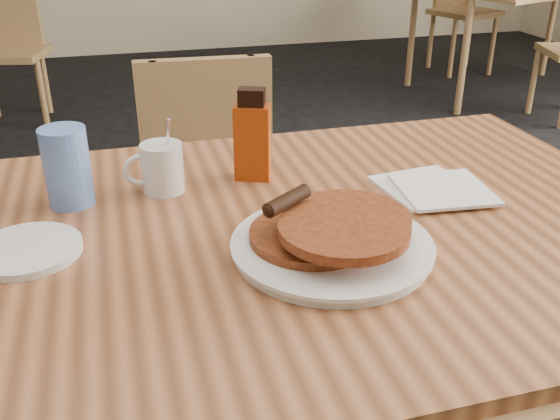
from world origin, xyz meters
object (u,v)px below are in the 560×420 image
Objects in this scene: blue_tumbler at (67,167)px; chair_main_far at (214,185)px; coffee_mug at (161,167)px; pancake_plate at (332,238)px; syrup_bottle at (252,138)px; chair_wall_extra at (8,34)px; main_table at (285,247)px.

chair_main_far is at bearing 59.30° from blue_tumbler.
pancake_plate is at bearing -38.24° from coffee_mug.
syrup_bottle is (0.17, 0.02, 0.03)m from coffee_mug.
syrup_bottle reaches higher than chair_main_far.
pancake_plate is at bearing -62.29° from chair_wall_extra.
coffee_mug reaches higher than blue_tumbler.
syrup_bottle is (-0.00, 0.21, 0.12)m from main_table.
chair_wall_extra is at bearing 116.13° from coffee_mug.
chair_main_far is 5.95× the size of coffee_mug.
chair_wall_extra reaches higher than chair_main_far.
chair_main_far is 0.74m from blue_tumbler.
coffee_mug reaches higher than chair_wall_extra.
chair_main_far is 0.64m from syrup_bottle.
coffee_mug is 1.03× the size of blue_tumbler.
blue_tumbler reaches higher than pancake_plate.
blue_tumbler reaches higher than chair_wall_extra.
syrup_bottle is at bearing 91.00° from main_table.
main_table is 0.78m from chair_main_far.
main_table is at bearing -62.62° from chair_wall_extra.
coffee_mug is at bearing 4.08° from blue_tumbler.
chair_wall_extra is 6.30× the size of blue_tumbler.
coffee_mug is 0.18m from syrup_bottle.
coffee_mug is at bearing 127.21° from pancake_plate.
main_table is at bearing -33.01° from coffee_mug.
chair_main_far is 0.97× the size of chair_wall_extra.
blue_tumbler is (-0.34, -0.57, 0.32)m from chair_main_far.
blue_tumbler is at bearing -67.86° from chair_wall_extra.
chair_main_far is 2.59m from chair_wall_extra.
main_table is 9.87× the size of blue_tumbler.
coffee_mug is (-0.22, 0.29, 0.02)m from pancake_plate.
blue_tumbler is at bearing 151.49° from main_table.
blue_tumbler is (-0.38, 0.28, 0.04)m from pancake_plate.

